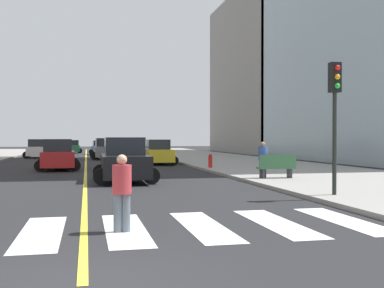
# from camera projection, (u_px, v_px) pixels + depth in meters

# --- Properties ---
(ground_plane) EXTENTS (220.00, 220.00, 0.00)m
(ground_plane) POSITION_uv_depth(u_px,v_px,m) (82.00, 286.00, 6.59)
(ground_plane) COLOR black
(sidewalk_kerb_east) EXTENTS (10.00, 120.00, 0.15)m
(sidewalk_kerb_east) POSITION_uv_depth(u_px,v_px,m) (293.00, 171.00, 28.75)
(sidewalk_kerb_east) COLOR gray
(sidewalk_kerb_east) RESTS_ON ground
(crosswalk_paint) EXTENTS (13.50, 4.00, 0.01)m
(crosswalk_paint) POSITION_uv_depth(u_px,v_px,m) (84.00, 231.00, 10.49)
(crosswalk_paint) COLOR silver
(crosswalk_paint) RESTS_ON ground
(lane_divider_paint) EXTENTS (0.16, 80.00, 0.01)m
(lane_divider_paint) POSITION_uv_depth(u_px,v_px,m) (86.00, 159.00, 45.64)
(lane_divider_paint) COLOR yellow
(lane_divider_paint) RESTS_ON ground
(parking_garage_concrete) EXTENTS (18.00, 24.00, 21.85)m
(parking_garage_concrete) POSITION_uv_depth(u_px,v_px,m) (293.00, 75.00, 67.49)
(parking_garage_concrete) COLOR gray
(parking_garage_concrete) RESTS_ON ground
(car_white_nearest) EXTENTS (2.78, 4.36, 1.92)m
(car_white_nearest) POSITION_uv_depth(u_px,v_px,m) (37.00, 149.00, 49.22)
(car_white_nearest) COLOR silver
(car_white_nearest) RESTS_ON ground
(car_blue_second) EXTENTS (2.53, 3.94, 1.73)m
(car_blue_second) POSITION_uv_depth(u_px,v_px,m) (99.00, 148.00, 58.54)
(car_blue_second) COLOR #2D479E
(car_blue_second) RESTS_ON ground
(car_black_third) EXTENTS (2.92, 4.66, 2.08)m
(car_black_third) POSITION_uv_depth(u_px,v_px,m) (124.00, 161.00, 22.28)
(car_black_third) COLOR black
(car_black_third) RESTS_ON ground
(car_red_fourth) EXTENTS (2.88, 4.50, 1.98)m
(car_red_fourth) POSITION_uv_depth(u_px,v_px,m) (58.00, 156.00, 30.40)
(car_red_fourth) COLOR red
(car_red_fourth) RESTS_ON ground
(car_green_fifth) EXTENTS (2.47, 3.94, 1.76)m
(car_green_fifth) POSITION_uv_depth(u_px,v_px,m) (73.00, 147.00, 64.53)
(car_green_fifth) COLOR #236B42
(car_green_fifth) RESTS_ON ground
(car_gray_sixth) EXTENTS (2.92, 4.60, 2.03)m
(car_gray_sixth) POSITION_uv_depth(u_px,v_px,m) (105.00, 149.00, 46.07)
(car_gray_sixth) COLOR slate
(car_gray_sixth) RESTS_ON ground
(car_yellow_seventh) EXTENTS (2.74, 4.34, 1.93)m
(car_yellow_seventh) POSITION_uv_depth(u_px,v_px,m) (158.00, 153.00, 36.90)
(car_yellow_seventh) COLOR gold
(car_yellow_seventh) RESTS_ON ground
(traffic_light_near_corner) EXTENTS (0.36, 0.41, 4.42)m
(traffic_light_near_corner) POSITION_uv_depth(u_px,v_px,m) (335.00, 101.00, 15.91)
(traffic_light_near_corner) COLOR black
(traffic_light_near_corner) RESTS_ON sidewalk_kerb_east
(park_bench) EXTENTS (1.82, 0.64, 1.12)m
(park_bench) POSITION_uv_depth(u_px,v_px,m) (277.00, 167.00, 22.56)
(park_bench) COLOR #33603D
(park_bench) RESTS_ON sidewalk_kerb_east
(pedestrian_crossing) EXTENTS (0.42, 0.42, 1.69)m
(pedestrian_crossing) POSITION_uv_depth(u_px,v_px,m) (122.00, 189.00, 10.36)
(pedestrian_crossing) COLOR slate
(pedestrian_crossing) RESTS_ON ground
(pedestrian_waiting_east) EXTENTS (0.43, 0.43, 1.72)m
(pedestrian_waiting_east) POSITION_uv_depth(u_px,v_px,m) (263.00, 158.00, 22.65)
(pedestrian_waiting_east) COLOR #38383D
(pedestrian_waiting_east) RESTS_ON sidewalk_kerb_east
(fire_hydrant) EXTENTS (0.26, 0.26, 0.89)m
(fire_hydrant) POSITION_uv_depth(u_px,v_px,m) (210.00, 161.00, 30.49)
(fire_hydrant) COLOR red
(fire_hydrant) RESTS_ON sidewalk_kerb_east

